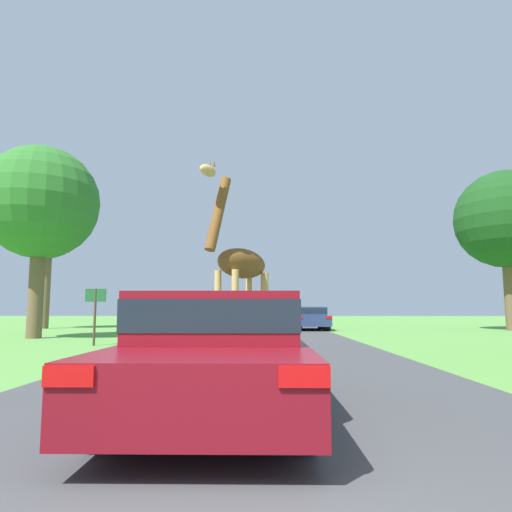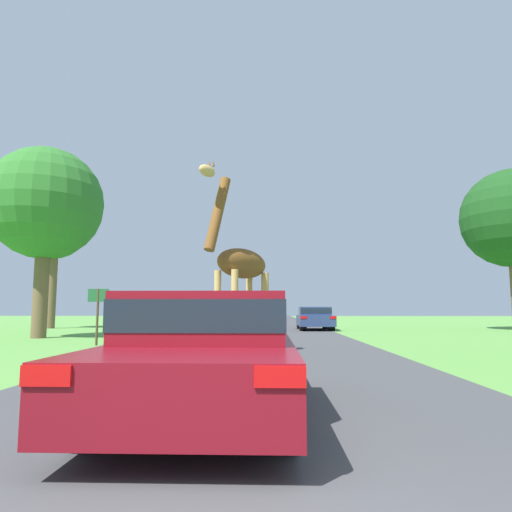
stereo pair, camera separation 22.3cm
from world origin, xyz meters
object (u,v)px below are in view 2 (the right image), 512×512
at_px(car_queue_right, 236,316).
at_px(car_queue_left, 315,318).
at_px(tree_left_edge, 512,219).
at_px(sign_post, 98,306).
at_px(tree_centre_back, 55,229).
at_px(giraffe_near_road, 239,267).
at_px(car_lead_maroon, 209,349).
at_px(tree_far_right, 46,204).

distance_m(car_queue_right, car_queue_left, 5.34).
distance_m(tree_left_edge, sign_post, 23.20).
height_order(car_queue_right, tree_centre_back, tree_centre_back).
bearing_deg(giraffe_near_road, car_lead_maroon, 124.16).
xyz_separation_m(car_queue_right, sign_post, (-3.63, -14.21, 0.55)).
distance_m(car_queue_right, tree_left_edge, 17.41).
xyz_separation_m(car_queue_left, sign_post, (-8.45, -11.89, 0.60)).
bearing_deg(car_queue_left, tree_left_edge, -4.55).
bearing_deg(car_queue_right, tree_left_edge, -11.26).
bearing_deg(tree_centre_back, car_queue_right, 3.94).
bearing_deg(car_queue_right, giraffe_near_road, -85.38).
bearing_deg(tree_left_edge, sign_post, -150.96).
relative_size(car_queue_left, tree_far_right, 0.52).
bearing_deg(tree_centre_back, car_queue_left, -5.17).
relative_size(car_lead_maroon, tree_centre_back, 0.55).
relative_size(giraffe_near_road, tree_left_edge, 0.54).
distance_m(car_queue_left, sign_post, 14.60).
bearing_deg(sign_post, car_lead_maroon, -62.45).
bearing_deg(giraffe_near_road, car_queue_left, -69.79).
height_order(tree_left_edge, tree_far_right, tree_left_edge).
bearing_deg(giraffe_near_road, car_queue_right, -52.18).
bearing_deg(tree_left_edge, car_queue_left, 175.45).
bearing_deg(car_lead_maroon, car_queue_right, 93.57).
height_order(giraffe_near_road, car_queue_left, giraffe_near_road).
distance_m(giraffe_near_road, sign_post, 5.92).
bearing_deg(car_queue_right, tree_centre_back, -176.06).
relative_size(car_lead_maroon, tree_far_right, 0.57).
relative_size(car_queue_left, tree_centre_back, 0.50).
bearing_deg(tree_far_right, tree_left_edge, 16.95).
distance_m(giraffe_near_road, car_lead_maroon, 7.07).
bearing_deg(car_queue_right, car_lead_maroon, -86.43).
bearing_deg(tree_left_edge, car_queue_right, 168.74).
bearing_deg(sign_post, car_queue_left, 54.62).
relative_size(car_queue_left, sign_post, 2.24).
distance_m(giraffe_near_road, car_queue_left, 15.33).
xyz_separation_m(car_queue_right, tree_far_right, (-7.56, -10.44, 4.97)).
relative_size(car_lead_maroon, car_queue_left, 1.10).
relative_size(car_lead_maroon, tree_left_edge, 0.50).
relative_size(giraffe_near_road, car_lead_maroon, 1.08).
relative_size(tree_left_edge, tree_centre_back, 1.09).
bearing_deg(sign_post, tree_centre_back, 121.35).
relative_size(tree_centre_back, sign_post, 4.48).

